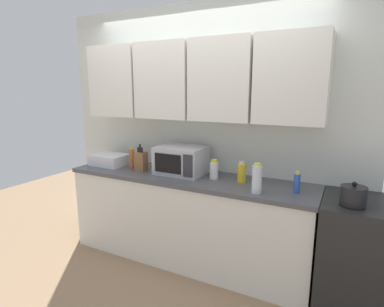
{
  "coord_description": "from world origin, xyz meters",
  "views": [
    {
      "loc": [
        1.4,
        -2.91,
        1.74
      ],
      "look_at": [
        0.03,
        -0.25,
        1.12
      ],
      "focal_mm": 28.88,
      "sensor_mm": 36.0,
      "label": 1
    }
  ],
  "objects_px": {
    "microwave": "(181,160)",
    "dish_rack": "(110,160)",
    "bottle_spice_jar": "(132,158)",
    "kettle": "(353,195)",
    "bottle_white_jar": "(214,170)",
    "knife_block": "(141,161)",
    "bottle_clear_tall": "(257,179)",
    "stove_range": "(371,258)",
    "bottle_blue_cleaner": "(297,183)",
    "bottle_yellow_mustard": "(242,172)"
  },
  "relations": [
    {
      "from": "stove_range",
      "to": "bottle_blue_cleaner",
      "type": "xyz_separation_m",
      "value": [
        -0.59,
        -0.02,
        0.53
      ]
    },
    {
      "from": "dish_rack",
      "to": "kettle",
      "type": "bearing_deg",
      "value": -3.72
    },
    {
      "from": "dish_rack",
      "to": "knife_block",
      "type": "bearing_deg",
      "value": -6.34
    },
    {
      "from": "dish_rack",
      "to": "bottle_blue_cleaner",
      "type": "relative_size",
      "value": 2.05
    },
    {
      "from": "knife_block",
      "to": "bottle_yellow_mustard",
      "type": "height_order",
      "value": "knife_block"
    },
    {
      "from": "microwave",
      "to": "dish_rack",
      "type": "height_order",
      "value": "microwave"
    },
    {
      "from": "microwave",
      "to": "knife_block",
      "type": "xyz_separation_m",
      "value": [
        -0.43,
        -0.1,
        -0.04
      ]
    },
    {
      "from": "bottle_clear_tall",
      "to": "bottle_yellow_mustard",
      "type": "relative_size",
      "value": 1.29
    },
    {
      "from": "bottle_spice_jar",
      "to": "microwave",
      "type": "bearing_deg",
      "value": 2.31
    },
    {
      "from": "dish_rack",
      "to": "knife_block",
      "type": "height_order",
      "value": "knife_block"
    },
    {
      "from": "knife_block",
      "to": "bottle_yellow_mustard",
      "type": "xyz_separation_m",
      "value": [
        1.07,
        0.1,
        -0.01
      ]
    },
    {
      "from": "stove_range",
      "to": "microwave",
      "type": "height_order",
      "value": "microwave"
    },
    {
      "from": "kettle",
      "to": "bottle_spice_jar",
      "type": "distance_m",
      "value": 2.17
    },
    {
      "from": "microwave",
      "to": "bottle_clear_tall",
      "type": "height_order",
      "value": "microwave"
    },
    {
      "from": "microwave",
      "to": "bottle_yellow_mustard",
      "type": "relative_size",
      "value": 2.44
    },
    {
      "from": "microwave",
      "to": "bottle_spice_jar",
      "type": "bearing_deg",
      "value": -177.69
    },
    {
      "from": "bottle_clear_tall",
      "to": "bottle_spice_jar",
      "type": "bearing_deg",
      "value": 171.35
    },
    {
      "from": "knife_block",
      "to": "dish_rack",
      "type": "bearing_deg",
      "value": 173.66
    },
    {
      "from": "bottle_white_jar",
      "to": "bottle_blue_cleaner",
      "type": "xyz_separation_m",
      "value": [
        0.77,
        -0.07,
        -0.0
      ]
    },
    {
      "from": "kettle",
      "to": "bottle_clear_tall",
      "type": "bearing_deg",
      "value": -176.82
    },
    {
      "from": "bottle_spice_jar",
      "to": "bottle_blue_cleaner",
      "type": "relative_size",
      "value": 1.22
    },
    {
      "from": "stove_range",
      "to": "bottle_clear_tall",
      "type": "xyz_separation_m",
      "value": [
        -0.88,
        -0.18,
        0.57
      ]
    },
    {
      "from": "dish_rack",
      "to": "bottle_blue_cleaner",
      "type": "bearing_deg",
      "value": -1.16
    },
    {
      "from": "stove_range",
      "to": "kettle",
      "type": "height_order",
      "value": "kettle"
    },
    {
      "from": "microwave",
      "to": "bottle_yellow_mustard",
      "type": "height_order",
      "value": "microwave"
    },
    {
      "from": "stove_range",
      "to": "bottle_blue_cleaner",
      "type": "bearing_deg",
      "value": -177.9
    },
    {
      "from": "kettle",
      "to": "bottle_white_jar",
      "type": "bearing_deg",
      "value": 170.96
    },
    {
      "from": "bottle_clear_tall",
      "to": "bottle_yellow_mustard",
      "type": "distance_m",
      "value": 0.32
    },
    {
      "from": "knife_block",
      "to": "bottle_clear_tall",
      "type": "distance_m",
      "value": 1.29
    },
    {
      "from": "bottle_yellow_mustard",
      "to": "bottle_blue_cleaner",
      "type": "xyz_separation_m",
      "value": [
        0.5,
        -0.09,
        -0.01
      ]
    },
    {
      "from": "stove_range",
      "to": "kettle",
      "type": "xyz_separation_m",
      "value": [
        -0.17,
        -0.14,
        0.53
      ]
    },
    {
      "from": "knife_block",
      "to": "kettle",
      "type": "bearing_deg",
      "value": -3.09
    },
    {
      "from": "bottle_blue_cleaner",
      "to": "stove_range",
      "type": "bearing_deg",
      "value": 2.1
    },
    {
      "from": "bottle_yellow_mustard",
      "to": "dish_rack",
      "type": "bearing_deg",
      "value": -178.36
    },
    {
      "from": "microwave",
      "to": "knife_block",
      "type": "relative_size",
      "value": 1.68
    },
    {
      "from": "knife_block",
      "to": "microwave",
      "type": "bearing_deg",
      "value": 13.1
    },
    {
      "from": "bottle_spice_jar",
      "to": "bottle_blue_cleaner",
      "type": "bearing_deg",
      "value": -2.08
    },
    {
      "from": "dish_rack",
      "to": "stove_range",
      "type": "bearing_deg",
      "value": -0.44
    },
    {
      "from": "stove_range",
      "to": "bottle_blue_cleaner",
      "type": "height_order",
      "value": "bottle_blue_cleaner"
    },
    {
      "from": "knife_block",
      "to": "bottle_yellow_mustard",
      "type": "relative_size",
      "value": 1.46
    },
    {
      "from": "dish_rack",
      "to": "bottle_clear_tall",
      "type": "distance_m",
      "value": 1.77
    },
    {
      "from": "knife_block",
      "to": "bottle_yellow_mustard",
      "type": "distance_m",
      "value": 1.07
    },
    {
      "from": "bottle_white_jar",
      "to": "bottle_yellow_mustard",
      "type": "height_order",
      "value": "bottle_yellow_mustard"
    },
    {
      "from": "knife_block",
      "to": "bottle_clear_tall",
      "type": "xyz_separation_m",
      "value": [
        1.28,
        -0.15,
        0.02
      ]
    },
    {
      "from": "knife_block",
      "to": "bottle_spice_jar",
      "type": "bearing_deg",
      "value": 157.28
    },
    {
      "from": "bottle_clear_tall",
      "to": "dish_rack",
      "type": "bearing_deg",
      "value": 173.51
    },
    {
      "from": "dish_rack",
      "to": "bottle_blue_cleaner",
      "type": "height_order",
      "value": "bottle_blue_cleaner"
    },
    {
      "from": "kettle",
      "to": "knife_block",
      "type": "xyz_separation_m",
      "value": [
        -1.99,
        0.11,
        0.02
      ]
    },
    {
      "from": "microwave",
      "to": "dish_rack",
      "type": "distance_m",
      "value": 0.91
    },
    {
      "from": "dish_rack",
      "to": "knife_block",
      "type": "relative_size",
      "value": 1.33
    }
  ]
}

